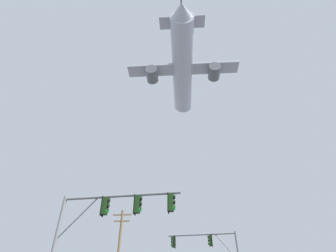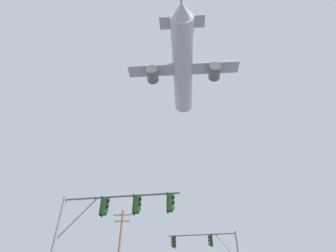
% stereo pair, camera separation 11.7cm
% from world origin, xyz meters
% --- Properties ---
extents(signal_pole_near, '(6.69, 0.77, 6.52)m').
position_xyz_m(signal_pole_near, '(-3.47, 7.48, 5.07)').
color(signal_pole_near, slate).
rests_on(signal_pole_near, ground).
extents(airplane, '(18.83, 24.38, 6.67)m').
position_xyz_m(airplane, '(0.91, 24.71, 34.95)').
color(airplane, '#B7BCC6').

